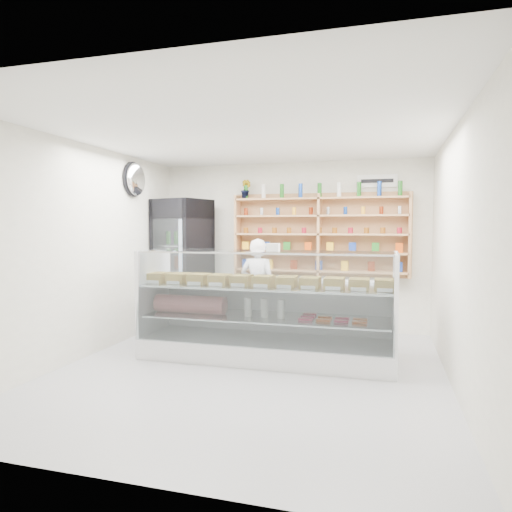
% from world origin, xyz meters
% --- Properties ---
extents(room, '(5.00, 5.00, 5.00)m').
position_xyz_m(room, '(0.00, 0.00, 1.40)').
color(room, '#9A9B9F').
rests_on(room, ground).
extents(display_counter, '(3.25, 0.97, 1.41)m').
position_xyz_m(display_counter, '(0.07, 0.55, 0.38)').
color(display_counter, white).
rests_on(display_counter, floor).
extents(shop_worker, '(0.59, 0.41, 1.54)m').
position_xyz_m(shop_worker, '(-0.35, 1.66, 0.77)').
color(shop_worker, silver).
rests_on(shop_worker, floor).
extents(drinks_cooler, '(0.96, 0.94, 2.18)m').
position_xyz_m(drinks_cooler, '(-1.74, 1.94, 1.09)').
color(drinks_cooler, black).
rests_on(drinks_cooler, floor).
extents(wall_shelving, '(2.84, 0.28, 1.33)m').
position_xyz_m(wall_shelving, '(0.50, 2.34, 1.59)').
color(wall_shelving, tan).
rests_on(wall_shelving, back_wall).
extents(potted_plant, '(0.21, 0.19, 0.32)m').
position_xyz_m(potted_plant, '(-0.75, 2.34, 2.36)').
color(potted_plant, '#1E6626').
rests_on(potted_plant, wall_shelving).
extents(security_mirror, '(0.15, 0.50, 0.50)m').
position_xyz_m(security_mirror, '(-2.17, 1.20, 2.45)').
color(security_mirror, silver).
rests_on(security_mirror, left_wall).
extents(wall_sign, '(0.62, 0.03, 0.20)m').
position_xyz_m(wall_sign, '(1.40, 2.47, 2.45)').
color(wall_sign, white).
rests_on(wall_sign, back_wall).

